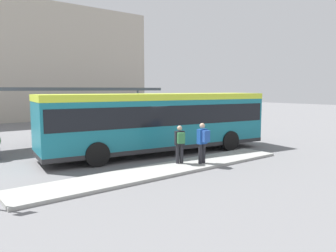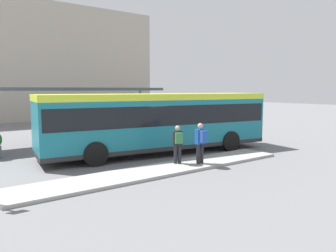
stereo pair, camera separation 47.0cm
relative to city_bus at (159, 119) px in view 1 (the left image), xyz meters
The scene contains 10 objects.
ground_plane 1.78m from the city_bus, behind, with size 120.00×120.00×0.00m, color slate.
curb_island 4.05m from the city_bus, 122.42° to the right, with size 12.08×1.80×0.12m.
city_bus is the anchor object (origin of this frame).
pedestrian_waiting 3.48m from the city_bus, 93.88° to the right, with size 0.42×0.44×1.73m.
pedestrian_companion 3.07m from the city_bus, 109.54° to the right, with size 0.48×0.51×1.62m.
bicycle_blue 9.83m from the city_bus, 18.12° to the left, with size 0.48×1.56×0.68m.
bicycle_white 9.97m from the city_bus, 23.06° to the left, with size 0.48×1.63×0.70m.
station_shelter 6.79m from the city_bus, 114.26° to the left, with size 12.67×2.85×3.36m.
potted_planter_near_shelter 3.42m from the city_bus, 91.23° to the left, with size 0.82×0.82×1.35m.
station_building 28.45m from the city_bus, 87.86° to the left, with size 24.56×14.31×12.20m.
Camera 1 is at (-9.84, -13.22, 3.27)m, focal length 35.00 mm.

